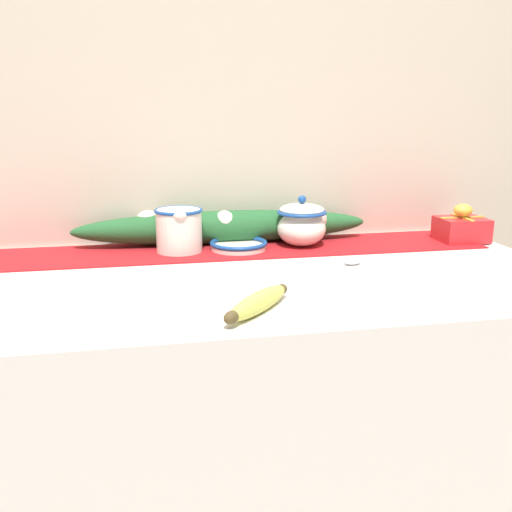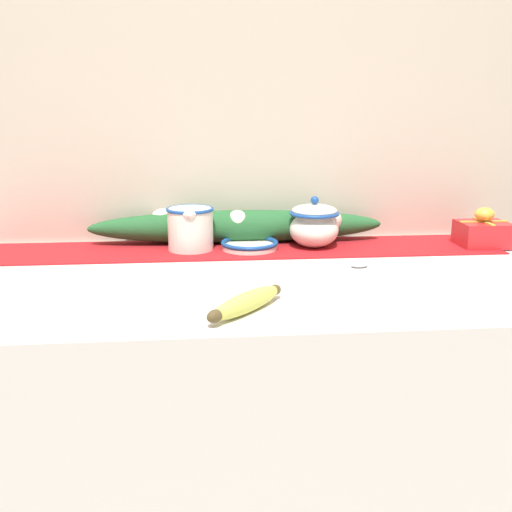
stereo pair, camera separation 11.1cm
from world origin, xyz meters
The scene contains 10 objects.
countertop centered at (0.00, 0.00, 0.46)m, with size 1.36×0.66×0.93m, color silver.
back_wall centered at (0.00, 0.35, 1.20)m, with size 2.16×0.04×2.40m, color beige.
table_runner centered at (0.00, 0.22, 0.93)m, with size 1.25×0.21×0.00m, color #A8191E.
cream_pitcher centered at (-0.11, 0.22, 0.98)m, with size 0.11×0.13×0.10m.
sugar_bowl centered at (0.18, 0.22, 0.98)m, with size 0.12×0.12×0.12m.
small_dish centered at (0.03, 0.21, 0.94)m, with size 0.14×0.14×0.02m.
banana centered at (-0.02, -0.23, 0.94)m, with size 0.15×0.16×0.03m.
spoon centered at (0.24, 0.03, 0.93)m, with size 0.17×0.04×0.01m.
gift_box centered at (0.60, 0.19, 0.96)m, with size 0.12×0.10×0.09m.
poinsettia_garland centered at (0.00, 0.28, 0.97)m, with size 0.74×0.09×0.09m.
Camera 1 is at (-0.19, -1.10, 1.25)m, focal length 40.00 mm.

